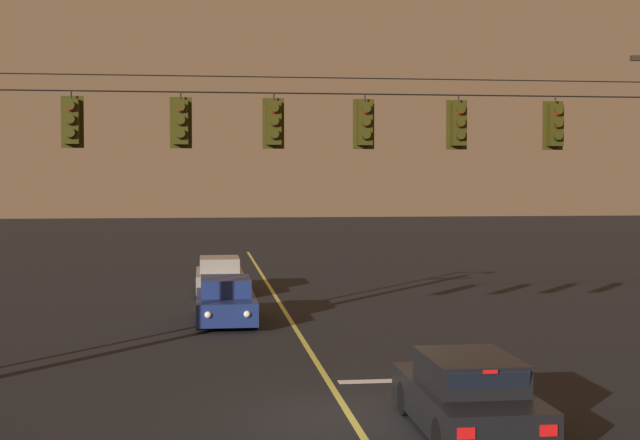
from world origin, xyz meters
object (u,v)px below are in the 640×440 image
(traffic_light_centre, at_px, (274,123))
(car_oncoming_lead, at_px, (226,302))
(traffic_light_left_inner, at_px, (181,122))
(traffic_light_rightmost, at_px, (459,124))
(traffic_light_far_right, at_px, (555,125))
(traffic_light_leftmost, at_px, (71,121))
(traffic_light_right_inner, at_px, (365,123))
(car_oncoming_trailing, at_px, (220,276))
(car_waiting_near_lane, at_px, (468,397))

(traffic_light_centre, height_order, car_oncoming_lead, traffic_light_centre)
(traffic_light_left_inner, bearing_deg, car_oncoming_lead, 82.02)
(traffic_light_centre, bearing_deg, traffic_light_left_inner, 180.00)
(traffic_light_rightmost, distance_m, traffic_light_far_right, 2.28)
(traffic_light_leftmost, height_order, traffic_light_rightmost, same)
(traffic_light_right_inner, height_order, traffic_light_far_right, same)
(traffic_light_right_inner, relative_size, car_oncoming_trailing, 0.28)
(traffic_light_rightmost, bearing_deg, car_oncoming_lead, 121.53)
(traffic_light_left_inner, relative_size, traffic_light_centre, 1.00)
(car_oncoming_trailing, bearing_deg, traffic_light_right_inner, -79.38)
(traffic_light_far_right, xyz_separation_m, car_oncoming_trailing, (-7.39, 15.79, -5.04))
(traffic_light_leftmost, xyz_separation_m, car_oncoming_lead, (3.48, 8.25, -5.04))
(traffic_light_left_inner, xyz_separation_m, car_oncoming_lead, (1.16, 8.25, -5.04))
(traffic_light_leftmost, height_order, traffic_light_right_inner, same)
(traffic_light_leftmost, height_order, traffic_light_far_right, same)
(traffic_light_right_inner, bearing_deg, traffic_light_far_right, 0.00)
(traffic_light_leftmost, relative_size, car_oncoming_lead, 0.28)
(traffic_light_centre, bearing_deg, traffic_light_far_right, 0.00)
(traffic_light_left_inner, relative_size, car_oncoming_trailing, 0.28)
(traffic_light_far_right, xyz_separation_m, car_oncoming_lead, (-7.34, 8.25, -5.04))
(traffic_light_far_right, bearing_deg, car_oncoming_trailing, 115.09)
(traffic_light_leftmost, distance_m, car_waiting_near_lane, 10.18)
(traffic_light_rightmost, bearing_deg, car_oncoming_trailing, 107.93)
(traffic_light_left_inner, height_order, car_oncoming_trailing, traffic_light_left_inner)
(traffic_light_right_inner, bearing_deg, traffic_light_left_inner, 180.00)
(traffic_light_left_inner, bearing_deg, traffic_light_right_inner, 0.00)
(traffic_light_left_inner, relative_size, traffic_light_rightmost, 1.00)
(traffic_light_leftmost, relative_size, traffic_light_left_inner, 1.00)
(traffic_light_left_inner, height_order, traffic_light_far_right, same)
(traffic_light_centre, relative_size, traffic_light_far_right, 1.00)
(traffic_light_left_inner, bearing_deg, car_oncoming_trailing, 85.99)
(traffic_light_centre, xyz_separation_m, car_oncoming_trailing, (-0.92, 15.79, -5.04))
(traffic_light_right_inner, bearing_deg, car_oncoming_lead, 109.44)
(traffic_light_centre, distance_m, car_waiting_near_lane, 7.65)
(traffic_light_centre, bearing_deg, car_waiting_near_lane, -58.52)
(car_waiting_near_lane, xyz_separation_m, car_oncoming_trailing, (-3.93, 20.70, -0.00))
(traffic_light_centre, height_order, traffic_light_rightmost, same)
(traffic_light_centre, xyz_separation_m, traffic_light_far_right, (6.47, 0.00, 0.00))
(traffic_light_right_inner, xyz_separation_m, car_oncoming_trailing, (-2.96, 15.79, -5.04))
(traffic_light_centre, xyz_separation_m, car_oncoming_lead, (-0.88, 8.25, -5.04))
(traffic_light_leftmost, xyz_separation_m, car_waiting_near_lane, (7.36, -4.91, -5.04))
(traffic_light_rightmost, bearing_deg, traffic_light_right_inner, 180.00)
(traffic_light_leftmost, xyz_separation_m, traffic_light_far_right, (10.82, 0.00, 0.00))
(traffic_light_right_inner, height_order, car_waiting_near_lane, traffic_light_right_inner)
(traffic_light_left_inner, distance_m, traffic_light_right_inner, 4.07)
(car_waiting_near_lane, bearing_deg, traffic_light_leftmost, 146.30)
(traffic_light_right_inner, bearing_deg, traffic_light_rightmost, 0.00)
(car_oncoming_trailing, bearing_deg, traffic_light_far_right, -64.91)
(traffic_light_rightmost, relative_size, traffic_light_far_right, 1.00)
(traffic_light_left_inner, distance_m, traffic_light_rightmost, 6.22)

